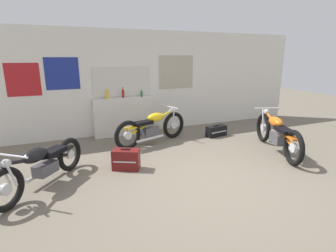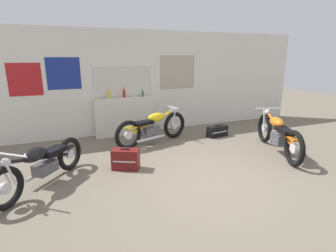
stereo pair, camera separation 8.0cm
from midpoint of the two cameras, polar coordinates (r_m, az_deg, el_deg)
The scene contains 11 objects.
ground_plane at distance 4.69m, azimuth 9.98°, elevation -11.97°, with size 24.00×24.00×0.00m, color #706656.
wall_back at distance 7.49m, azimuth -4.34°, elevation 9.50°, with size 10.00×0.07×2.80m.
sill_counter at distance 7.28m, azimuth -8.85°, elevation 2.12°, with size 1.68×0.28×1.03m.
bottle_leftmost at distance 7.05m, azimuth -12.59°, elevation 6.83°, with size 0.09×0.09×0.28m.
bottle_left_center at distance 7.15m, azimuth -9.21°, elevation 7.09°, with size 0.06×0.06×0.28m.
bottle_center at distance 7.27m, azimuth -5.22°, elevation 7.11°, with size 0.06×0.06×0.21m.
motorcycle_orange at distance 6.35m, azimuth 23.15°, elevation -1.60°, with size 0.95×2.13×0.91m.
motorcycle_black at distance 4.80m, azimuth -25.40°, elevation -7.53°, with size 1.37×1.65×0.79m.
motorcycle_yellow at distance 6.46m, azimuth -2.96°, elevation -0.26°, with size 2.04×0.86×0.87m.
hard_case_darkred at distance 5.11m, azimuth -8.74°, elevation -7.16°, with size 0.57×0.46×0.42m.
hard_case_black at distance 7.23m, azimuth 11.00°, elevation -1.11°, with size 0.61×0.30×0.31m.
Camera 2 is at (-2.24, -3.54, 2.10)m, focal length 28.00 mm.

